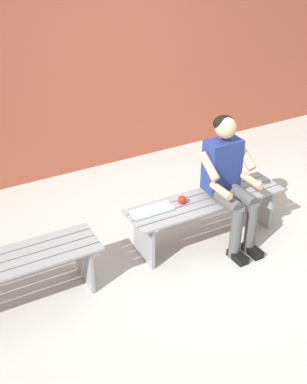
{
  "coord_description": "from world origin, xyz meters",
  "views": [
    {
      "loc": [
        2.32,
        3.07,
        2.79
      ],
      "look_at": [
        0.67,
        0.15,
        0.81
      ],
      "focal_mm": 43.36,
      "sensor_mm": 36.0,
      "label": 1
    }
  ],
  "objects": [
    {
      "name": "person_seated",
      "position": [
        -0.17,
        0.1,
        0.7
      ],
      "size": [
        0.5,
        0.69,
        1.27
      ],
      "color": "navy",
      "rests_on": "ground"
    },
    {
      "name": "brick_wall",
      "position": [
        0.5,
        -2.11,
        1.37
      ],
      "size": [
        9.5,
        0.24,
        2.73
      ],
      "primitive_type": "cube",
      "color": "#9E4C38",
      "rests_on": "ground"
    },
    {
      "name": "bench_far",
      "position": [
        1.92,
        -0.0,
        0.34
      ],
      "size": [
        1.51,
        0.46,
        0.46
      ],
      "rotation": [
        0.0,
        0.0,
        -0.02
      ],
      "color": "gray",
      "rests_on": "ground"
    },
    {
      "name": "book_open",
      "position": [
        0.57,
        -0.06,
        0.47
      ],
      "size": [
        0.42,
        0.17,
        0.02
      ],
      "rotation": [
        0.0,
        0.0,
        -0.02
      ],
      "color": "white",
      "rests_on": "bench_near"
    },
    {
      "name": "ground_plane",
      "position": [
        0.96,
        1.0,
        -0.02
      ],
      "size": [
        10.0,
        7.0,
        0.04
      ],
      "primitive_type": "cube",
      "color": "#B2B2AD"
    },
    {
      "name": "apple",
      "position": [
        0.25,
        -0.05,
        0.5
      ],
      "size": [
        0.08,
        0.08,
        0.08
      ],
      "primitive_type": "sphere",
      "color": "red",
      "rests_on": "bench_near"
    },
    {
      "name": "bench_near",
      "position": [
        0.0,
        -0.0,
        0.35
      ],
      "size": [
        1.61,
        0.46,
        0.46
      ],
      "rotation": [
        0.0,
        0.0,
        -0.02
      ],
      "color": "gray",
      "rests_on": "ground"
    }
  ]
}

